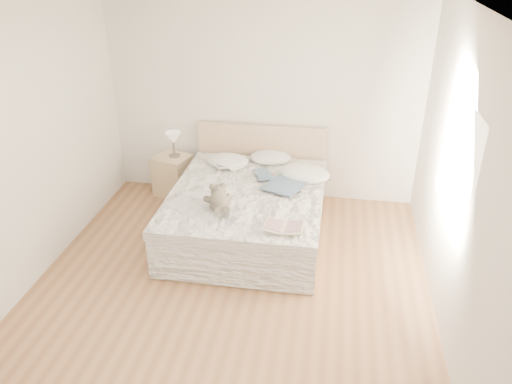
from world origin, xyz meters
TOP-DOWN VIEW (x-y plane):
  - floor at (0.00, 0.00)m, footprint 4.00×4.50m
  - ceiling at (0.00, 0.00)m, footprint 4.00×4.50m
  - wall_back at (0.00, 2.25)m, footprint 4.00×0.02m
  - wall_front at (0.00, -2.25)m, footprint 4.00×0.02m
  - wall_left at (-2.00, 0.00)m, footprint 0.02×4.50m
  - wall_right at (2.00, 0.00)m, footprint 0.02×4.50m
  - window at (1.99, 0.30)m, footprint 0.02×1.30m
  - bed at (0.00, 1.19)m, footprint 1.72×2.14m
  - nightstand at (-1.18, 2.00)m, footprint 0.55×0.52m
  - table_lamp at (-1.15, 2.01)m, footprint 0.24×0.24m
  - pillow_left at (-0.37, 1.80)m, footprint 0.57×0.42m
  - pillow_middle at (0.15, 1.99)m, footprint 0.55×0.40m
  - pillow_right at (0.62, 1.58)m, footprint 0.67×0.52m
  - blouse at (0.44, 1.32)m, footprint 0.83×0.86m
  - photo_book at (-0.35, 1.67)m, footprint 0.43×0.40m
  - childrens_book at (0.51, 0.34)m, footprint 0.42×0.30m
  - teddy_bear at (-0.21, 0.60)m, footprint 0.39×0.45m

SIDE VIEW (x-z plane):
  - floor at x=0.00m, z-range 0.00..0.00m
  - nightstand at x=-1.18m, z-range 0.00..0.56m
  - bed at x=0.00m, z-range -0.19..0.81m
  - blouse at x=0.44m, z-range 0.62..0.64m
  - photo_book at x=-0.35m, z-range 0.62..0.64m
  - childrens_book at x=0.51m, z-range 0.62..0.64m
  - pillow_left at x=-0.37m, z-range 0.56..0.72m
  - pillow_middle at x=0.15m, z-range 0.56..0.72m
  - pillow_right at x=0.62m, z-range 0.55..0.73m
  - teddy_bear at x=-0.21m, z-range 0.55..0.75m
  - table_lamp at x=-1.15m, z-range 0.63..0.97m
  - wall_back at x=0.00m, z-range 0.00..2.70m
  - wall_front at x=0.00m, z-range 0.00..2.70m
  - wall_left at x=-2.00m, z-range 0.00..2.70m
  - wall_right at x=2.00m, z-range 0.00..2.70m
  - window at x=1.99m, z-range 0.90..2.00m
  - ceiling at x=0.00m, z-range 2.70..2.70m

